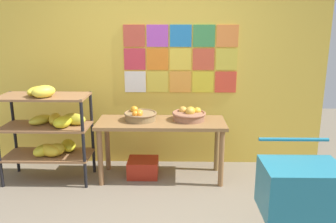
{
  "coord_description": "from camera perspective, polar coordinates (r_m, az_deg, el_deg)",
  "views": [
    {
      "loc": [
        0.24,
        -2.61,
        1.82
      ],
      "look_at": [
        0.17,
        1.05,
        0.88
      ],
      "focal_mm": 37.39,
      "sensor_mm": 36.0,
      "label": 1
    }
  ],
  "objects": [
    {
      "name": "back_wall_with_art",
      "position": [
        4.43,
        -1.96,
        7.97
      ],
      "size": [
        4.26,
        0.07,
        2.64
      ],
      "color": "gold",
      "rests_on": "ground"
    },
    {
      "name": "banana_shelf_unit",
      "position": [
        4.22,
        -18.6,
        -2.52
      ],
      "size": [
        0.99,
        0.54,
        1.15
      ],
      "color": "black",
      "rests_on": "ground"
    },
    {
      "name": "display_table",
      "position": [
        4.07,
        -1.12,
        -2.92
      ],
      "size": [
        1.48,
        0.56,
        0.7
      ],
      "color": "olive",
      "rests_on": "ground"
    },
    {
      "name": "fruit_basket_back_left",
      "position": [
        4.08,
        -4.58,
        -0.64
      ],
      "size": [
        0.38,
        0.38,
        0.15
      ],
      "color": "olive",
      "rests_on": "display_table"
    },
    {
      "name": "fruit_basket_centre",
      "position": [
        4.1,
        3.46,
        -0.52
      ],
      "size": [
        0.39,
        0.39,
        0.16
      ],
      "color": "#966449",
      "rests_on": "display_table"
    },
    {
      "name": "produce_crate_under_table",
      "position": [
        4.3,
        -4.09,
        -9.1
      ],
      "size": [
        0.36,
        0.33,
        0.21
      ],
      "primitive_type": "cube",
      "color": "#AB2615",
      "rests_on": "ground"
    },
    {
      "name": "shopping_cart",
      "position": [
        2.93,
        20.73,
        -12.34
      ],
      "size": [
        0.59,
        0.48,
        0.91
      ],
      "rotation": [
        0.0,
        0.0,
        -0.04
      ],
      "color": "black",
      "rests_on": "ground"
    }
  ]
}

